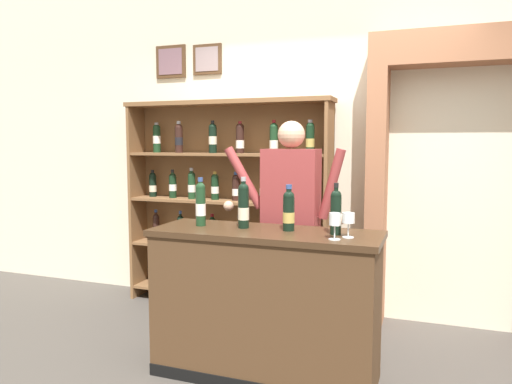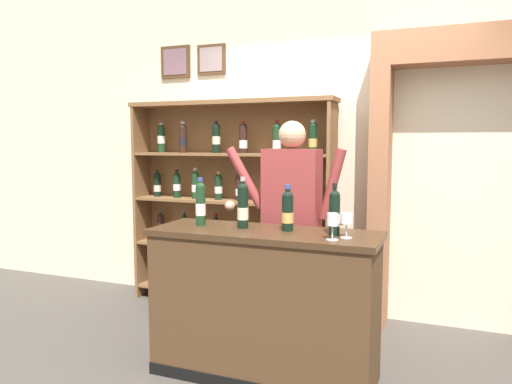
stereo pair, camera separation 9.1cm
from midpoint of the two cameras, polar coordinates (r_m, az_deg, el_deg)
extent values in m
cube|color=#47423D|center=(3.45, 2.72, -21.08)|extent=(14.00, 14.00, 0.02)
cube|color=beige|center=(4.50, 9.02, 8.18)|extent=(12.00, 0.16, 3.49)
cube|color=#4C331E|center=(5.04, -8.94, 14.90)|extent=(0.32, 0.02, 0.31)
cube|color=#7A5965|center=(5.03, -9.02, 14.92)|extent=(0.26, 0.01, 0.25)
cube|color=#4C331E|center=(4.85, -4.72, 15.31)|extent=(0.30, 0.02, 0.29)
cube|color=gray|center=(4.84, -4.80, 15.33)|extent=(0.24, 0.01, 0.23)
cube|color=brown|center=(5.02, -12.71, -0.99)|extent=(0.03, 0.30, 1.94)
cube|color=brown|center=(4.24, 9.46, -2.15)|extent=(0.03, 0.30, 1.94)
cube|color=brown|center=(4.67, -1.87, -1.35)|extent=(1.97, 0.02, 1.94)
cube|color=brown|center=(4.73, -2.53, -11.79)|extent=(1.91, 0.28, 0.02)
cylinder|color=#19381E|center=(5.05, -11.16, -9.36)|extent=(0.07, 0.07, 0.21)
sphere|color=#19381E|center=(5.03, -11.19, -8.15)|extent=(0.07, 0.07, 0.07)
cylinder|color=#19381E|center=(5.02, -11.20, -7.78)|extent=(0.03, 0.03, 0.08)
cylinder|color=black|center=(5.01, -11.20, -7.44)|extent=(0.04, 0.04, 0.03)
cylinder|color=black|center=(5.06, -11.16, -9.70)|extent=(0.07, 0.07, 0.07)
cylinder|color=#19381E|center=(4.94, -8.28, -9.71)|extent=(0.07, 0.07, 0.20)
sphere|color=#19381E|center=(4.91, -8.30, -8.51)|extent=(0.07, 0.07, 0.07)
cylinder|color=#19381E|center=(4.90, -8.31, -8.26)|extent=(0.03, 0.03, 0.06)
cylinder|color=black|center=(4.90, -8.31, -8.06)|extent=(0.03, 0.03, 0.03)
cylinder|color=silver|center=(4.93, -8.29, -9.61)|extent=(0.07, 0.07, 0.06)
cylinder|color=#19381E|center=(4.77, -5.55, -10.14)|extent=(0.07, 0.07, 0.22)
sphere|color=#19381E|center=(4.74, -5.56, -8.81)|extent=(0.07, 0.07, 0.07)
cylinder|color=#19381E|center=(4.73, -5.56, -8.47)|extent=(0.03, 0.03, 0.07)
cylinder|color=black|center=(4.73, -5.57, -8.18)|extent=(0.03, 0.03, 0.03)
cylinder|color=tan|center=(4.77, -5.55, -10.18)|extent=(0.07, 0.07, 0.07)
cylinder|color=black|center=(4.68, -2.61, -10.46)|extent=(0.07, 0.07, 0.21)
sphere|color=black|center=(4.65, -2.62, -9.14)|extent=(0.07, 0.07, 0.07)
cylinder|color=black|center=(4.65, -2.62, -8.78)|extent=(0.03, 0.03, 0.07)
cylinder|color=#B79338|center=(4.64, -2.62, -8.48)|extent=(0.03, 0.03, 0.03)
cylinder|color=tan|center=(4.69, -2.61, -10.75)|extent=(0.07, 0.07, 0.07)
cylinder|color=#19381E|center=(4.57, 0.24, -10.92)|extent=(0.07, 0.07, 0.20)
sphere|color=#19381E|center=(4.54, 0.24, -9.62)|extent=(0.07, 0.07, 0.07)
cylinder|color=#19381E|center=(4.53, 0.24, -9.18)|extent=(0.03, 0.03, 0.08)
cylinder|color=#99999E|center=(4.52, 0.24, -8.79)|extent=(0.03, 0.03, 0.03)
cylinder|color=silver|center=(4.57, 0.24, -10.84)|extent=(0.07, 0.07, 0.07)
cylinder|color=black|center=(4.52, 3.53, -11.05)|extent=(0.07, 0.07, 0.21)
sphere|color=black|center=(4.49, 3.54, -9.68)|extent=(0.07, 0.07, 0.07)
cylinder|color=black|center=(4.48, 3.54, -9.36)|extent=(0.03, 0.03, 0.06)
cylinder|color=#B79338|center=(4.48, 3.55, -9.10)|extent=(0.03, 0.03, 0.03)
cylinder|color=tan|center=(4.53, 3.53, -11.36)|extent=(0.07, 0.07, 0.07)
cylinder|color=black|center=(4.47, 7.31, -11.25)|extent=(0.07, 0.07, 0.22)
sphere|color=black|center=(4.44, 7.33, -9.83)|extent=(0.07, 0.07, 0.07)
cylinder|color=black|center=(4.43, 7.33, -9.45)|extent=(0.03, 0.03, 0.07)
cylinder|color=black|center=(4.42, 7.34, -9.13)|extent=(0.03, 0.03, 0.03)
cylinder|color=beige|center=(4.47, 7.31, -11.16)|extent=(0.07, 0.07, 0.07)
cube|color=brown|center=(4.61, -2.55, -6.56)|extent=(1.91, 0.28, 0.02)
cylinder|color=black|center=(4.98, -10.66, -4.26)|extent=(0.07, 0.07, 0.23)
sphere|color=black|center=(4.96, -10.69, -2.90)|extent=(0.07, 0.07, 0.07)
cylinder|color=black|center=(4.96, -10.70, -2.50)|extent=(0.03, 0.03, 0.08)
cylinder|color=navy|center=(4.95, -10.70, -2.15)|extent=(0.03, 0.03, 0.03)
cylinder|color=tan|center=(4.98, -10.66, -4.43)|extent=(0.07, 0.07, 0.07)
cylinder|color=black|center=(4.78, -7.88, -4.59)|extent=(0.07, 0.07, 0.23)
sphere|color=black|center=(4.76, -7.90, -3.15)|extent=(0.07, 0.07, 0.07)
cylinder|color=black|center=(4.76, -7.90, -2.72)|extent=(0.03, 0.03, 0.08)
cylinder|color=navy|center=(4.75, -7.91, -2.35)|extent=(0.03, 0.03, 0.03)
cylinder|color=beige|center=(4.79, -7.87, -4.86)|extent=(0.07, 0.07, 0.07)
cylinder|color=black|center=(4.68, -4.20, -4.83)|extent=(0.07, 0.07, 0.23)
sphere|color=black|center=(4.66, -4.21, -3.39)|extent=(0.07, 0.07, 0.07)
cylinder|color=black|center=(4.66, -4.21, -3.04)|extent=(0.03, 0.03, 0.07)
cylinder|color=maroon|center=(4.65, -4.21, -2.73)|extent=(0.04, 0.04, 0.03)
cylinder|color=black|center=(4.68, -4.19, -5.00)|extent=(0.07, 0.07, 0.07)
cylinder|color=black|center=(4.50, -0.99, -5.27)|extent=(0.07, 0.07, 0.22)
sphere|color=black|center=(4.48, -0.99, -3.80)|extent=(0.07, 0.07, 0.07)
cylinder|color=black|center=(4.47, -1.00, -3.35)|extent=(0.03, 0.03, 0.08)
cylinder|color=navy|center=(4.47, -1.00, -2.94)|extent=(0.03, 0.03, 0.03)
cylinder|color=silver|center=(4.50, -0.99, -5.26)|extent=(0.07, 0.07, 0.07)
cylinder|color=black|center=(4.40, 3.11, -5.51)|extent=(0.07, 0.07, 0.22)
sphere|color=black|center=(4.38, 3.12, -3.99)|extent=(0.07, 0.07, 0.07)
cylinder|color=black|center=(4.38, 3.12, -3.61)|extent=(0.03, 0.03, 0.07)
cylinder|color=navy|center=(4.37, 3.12, -3.27)|extent=(0.03, 0.03, 0.03)
cylinder|color=silver|center=(4.41, 3.11, -5.70)|extent=(0.07, 0.07, 0.07)
cylinder|color=black|center=(4.33, 6.61, -5.72)|extent=(0.07, 0.07, 0.23)
sphere|color=black|center=(4.31, 6.62, -4.17)|extent=(0.07, 0.07, 0.07)
cylinder|color=black|center=(4.30, 6.63, -3.84)|extent=(0.03, 0.03, 0.06)
cylinder|color=black|center=(4.30, 6.63, -3.57)|extent=(0.03, 0.03, 0.03)
cylinder|color=beige|center=(4.34, 6.60, -6.08)|extent=(0.07, 0.07, 0.07)
cube|color=brown|center=(4.54, -2.57, -1.12)|extent=(1.91, 0.28, 0.02)
cylinder|color=black|center=(4.94, -11.04, 0.65)|extent=(0.07, 0.07, 0.20)
sphere|color=black|center=(4.94, -11.06, 1.87)|extent=(0.07, 0.07, 0.07)
cylinder|color=black|center=(4.93, -11.07, 2.18)|extent=(0.03, 0.03, 0.06)
cylinder|color=black|center=(4.93, -11.07, 2.43)|extent=(0.03, 0.03, 0.03)
cylinder|color=beige|center=(4.95, -11.03, 0.44)|extent=(0.07, 0.07, 0.06)
cylinder|color=black|center=(4.80, -8.77, 0.54)|extent=(0.07, 0.07, 0.20)
sphere|color=black|center=(4.79, -8.79, 1.79)|extent=(0.07, 0.07, 0.07)
cylinder|color=black|center=(4.79, -8.80, 2.16)|extent=(0.03, 0.03, 0.07)
cylinder|color=black|center=(4.78, -8.80, 2.49)|extent=(0.03, 0.03, 0.03)
cylinder|color=silver|center=(4.80, -8.77, 0.56)|extent=(0.07, 0.07, 0.06)
cylinder|color=#19381E|center=(4.68, -6.59, 0.55)|extent=(0.07, 0.07, 0.22)
sphere|color=#19381E|center=(4.67, -6.61, 1.97)|extent=(0.07, 0.07, 0.07)
cylinder|color=#19381E|center=(4.67, -6.61, 2.35)|extent=(0.03, 0.03, 0.08)
cylinder|color=#99999E|center=(4.66, -6.62, 2.69)|extent=(0.04, 0.04, 0.03)
cylinder|color=silver|center=(4.68, -6.59, 0.44)|extent=(0.07, 0.07, 0.07)
cylinder|color=black|center=(4.58, -3.88, 0.38)|extent=(0.07, 0.07, 0.20)
sphere|color=black|center=(4.57, -3.89, 1.72)|extent=(0.07, 0.07, 0.07)
cylinder|color=black|center=(4.57, -3.89, 2.02)|extent=(0.03, 0.03, 0.06)
cylinder|color=#B79338|center=(4.57, -3.89, 2.26)|extent=(0.03, 0.03, 0.03)
cylinder|color=silver|center=(4.58, -3.88, 0.26)|extent=(0.07, 0.07, 0.07)
cylinder|color=black|center=(4.51, -1.40, 0.28)|extent=(0.07, 0.07, 0.20)
sphere|color=black|center=(4.50, -1.40, 1.63)|extent=(0.07, 0.07, 0.07)
cylinder|color=black|center=(4.50, -1.40, 1.95)|extent=(0.03, 0.03, 0.06)
cylinder|color=navy|center=(4.49, -1.40, 2.22)|extent=(0.04, 0.04, 0.03)
cylinder|color=silver|center=(4.51, -1.40, -0.01)|extent=(0.07, 0.07, 0.06)
cylinder|color=black|center=(4.38, 1.85, 0.18)|extent=(0.07, 0.07, 0.21)
sphere|color=black|center=(4.37, 1.86, 1.62)|extent=(0.07, 0.07, 0.07)
cylinder|color=black|center=(4.37, 1.86, 1.95)|extent=(0.03, 0.03, 0.06)
cylinder|color=black|center=(4.37, 1.86, 2.23)|extent=(0.03, 0.03, 0.03)
cylinder|color=silver|center=(4.39, 1.85, 0.01)|extent=(0.07, 0.07, 0.07)
cylinder|color=#19381E|center=(4.30, 4.78, 0.00)|extent=(0.07, 0.07, 0.20)
sphere|color=#19381E|center=(4.29, 4.79, 1.41)|extent=(0.07, 0.07, 0.07)
cylinder|color=#19381E|center=(4.29, 4.80, 1.80)|extent=(0.03, 0.03, 0.07)
cylinder|color=maroon|center=(4.29, 4.80, 2.15)|extent=(0.03, 0.03, 0.03)
cylinder|color=silver|center=(4.30, 4.78, 0.08)|extent=(0.07, 0.07, 0.06)
cylinder|color=#19381E|center=(4.25, 7.97, -0.10)|extent=(0.07, 0.07, 0.20)
sphere|color=#19381E|center=(4.24, 7.99, 1.34)|extent=(0.07, 0.07, 0.07)
cylinder|color=#19381E|center=(4.24, 7.99, 1.69)|extent=(0.03, 0.03, 0.06)
cylinder|color=#99999E|center=(4.24, 8.00, 1.99)|extent=(0.03, 0.03, 0.03)
cylinder|color=silver|center=(4.26, 7.96, -0.39)|extent=(0.07, 0.07, 0.06)
cube|color=brown|center=(4.51, -2.60, 4.45)|extent=(1.91, 0.28, 0.02)
cylinder|color=#19381E|center=(4.89, -10.57, 5.97)|extent=(0.08, 0.08, 0.23)
sphere|color=#19381E|center=(4.90, -10.60, 7.41)|extent=(0.07, 0.07, 0.07)
cylinder|color=#19381E|center=(4.90, -10.60, 7.66)|extent=(0.04, 0.04, 0.06)
cylinder|color=#99999E|center=(4.90, -10.61, 7.86)|extent=(0.04, 0.04, 0.03)
cylinder|color=silver|center=(4.89, -10.57, 6.07)|extent=(0.08, 0.08, 0.07)
cylinder|color=black|center=(4.69, -8.06, 6.00)|extent=(0.08, 0.08, 0.23)
sphere|color=black|center=(4.70, -8.09, 7.48)|extent=(0.07, 0.07, 0.07)
cylinder|color=black|center=(4.70, -8.09, 7.81)|extent=(0.03, 0.03, 0.07)
cylinder|color=#99999E|center=(4.70, -8.09, 8.10)|extent=(0.04, 0.04, 0.03)
cylinder|color=black|center=(4.69, -8.06, 5.94)|extent=(0.08, 0.08, 0.07)
cylinder|color=black|center=(4.54, -4.13, 6.07)|extent=(0.08, 0.08, 0.23)
sphere|color=black|center=(4.54, -4.14, 7.61)|extent=(0.07, 0.07, 0.07)
cylinder|color=black|center=(4.54, -4.14, 7.94)|extent=(0.03, 0.03, 0.06)
cylinder|color=black|center=(4.54, -4.15, 8.22)|extent=(0.03, 0.03, 0.03)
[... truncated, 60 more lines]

